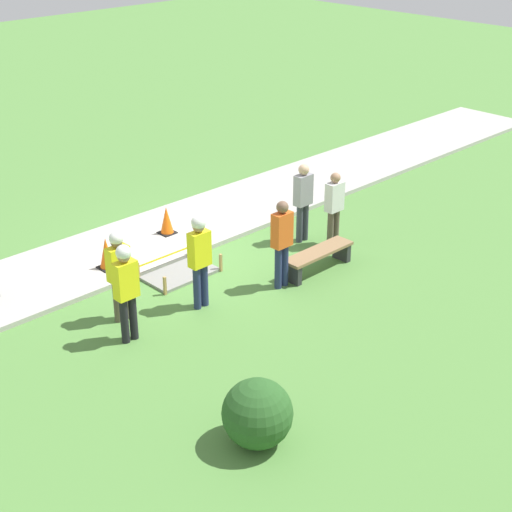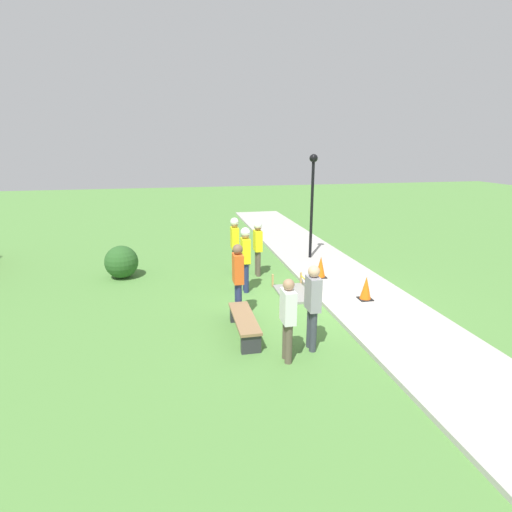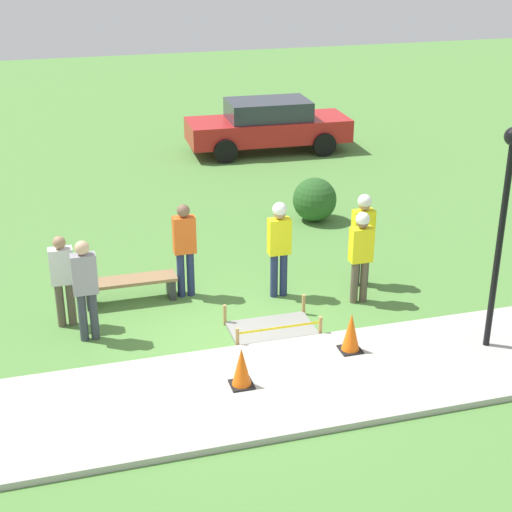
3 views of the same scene
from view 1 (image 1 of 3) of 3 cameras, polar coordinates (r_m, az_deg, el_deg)
ground_plane at (r=16.50m, az=-4.63°, el=-0.06°), size 60.00×60.00×0.00m
sidewalk at (r=17.37m, az=-7.26°, el=1.38°), size 28.00×2.48×0.10m
wet_concrete_patch at (r=15.75m, az=-5.54°, el=-1.28°), size 1.47×0.90×0.38m
traffic_cone_near_patch at (r=17.29m, az=-6.52°, el=2.59°), size 0.34×0.34×0.62m
traffic_cone_far_patch at (r=15.91m, az=-10.83°, el=0.19°), size 0.34×0.34×0.65m
park_bench at (r=15.79m, az=4.54°, el=-0.04°), size 1.68×0.44×0.45m
worker_supervisor at (r=14.11m, az=-4.13°, el=0.21°), size 0.40×0.26×1.83m
worker_assistant at (r=13.90m, az=-9.95°, el=-0.90°), size 0.40×0.25×1.73m
worker_trainee at (r=13.22m, az=-9.44°, el=-2.06°), size 0.40×0.26×1.80m
bystander_in_orange_shirt at (r=14.84m, az=1.90°, el=1.25°), size 0.40×0.23×1.78m
bystander_in_gray_shirt at (r=16.72m, az=5.71°, el=3.72°), size 0.40×0.22×1.64m
bystander_in_white_shirt at (r=16.83m, az=3.44°, el=4.23°), size 0.40×0.23×1.76m
shrub_rounded_near at (r=11.05m, az=0.10°, el=-11.39°), size 1.01×1.01×1.01m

